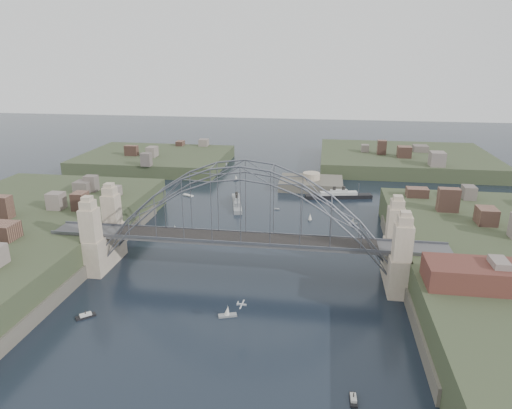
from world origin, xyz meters
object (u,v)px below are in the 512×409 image
Objects in this scene: bridge at (243,221)px; naval_cruiser_far at (216,167)px; fort_island at (311,188)px; wharf_shed at (487,276)px; ocean_liner at (339,196)px; naval_cruiser_near at (237,203)px.

bridge reaches higher than naval_cruiser_far.
wharf_shed is (32.00, -84.00, 10.34)m from fort_island.
wharf_shed is at bearing -72.76° from ocean_liner.
bridge is 4.20× the size of wharf_shed.
bridge reaches higher than fort_island.
wharf_shed is 128.92m from naval_cruiser_far.
naval_cruiser_far is (-39.89, 22.61, 1.11)m from fort_island.
naval_cruiser_far is at bearing 145.51° from ocean_liner.
naval_cruiser_far is at bearing 106.76° from bridge.
fort_island is 1.21× the size of naval_cruiser_near.
wharf_shed is at bearing -56.01° from naval_cruiser_far.
wharf_shed reaches higher than naval_cruiser_near.
bridge is 3.82× the size of fort_island.
naval_cruiser_near is 34.14m from ocean_liner.
naval_cruiser_far is 59.85m from ocean_liner.
wharf_shed is 1.10× the size of naval_cruiser_near.
fort_island is at bearing 110.85° from wharf_shed.
bridge is 5.80× the size of naval_cruiser_far.
wharf_shed is 76.69m from ocean_liner.
fort_island is 14.75m from ocean_liner.
bridge is 46.23m from wharf_shed.
fort_island is 90.48m from wharf_shed.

